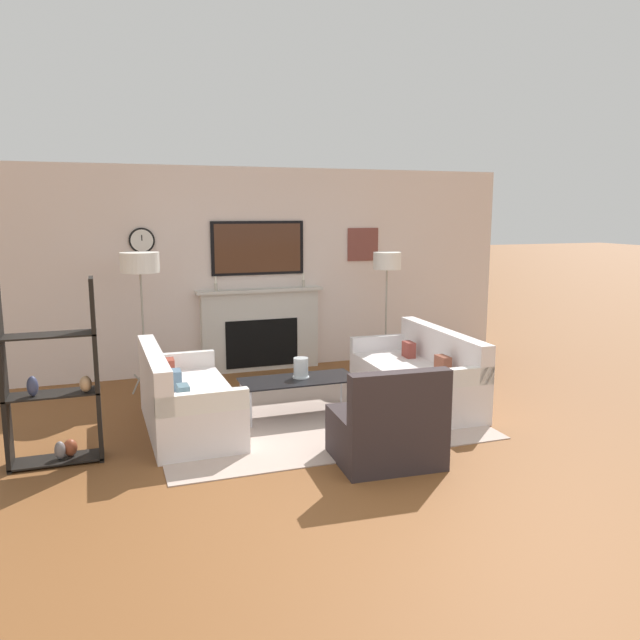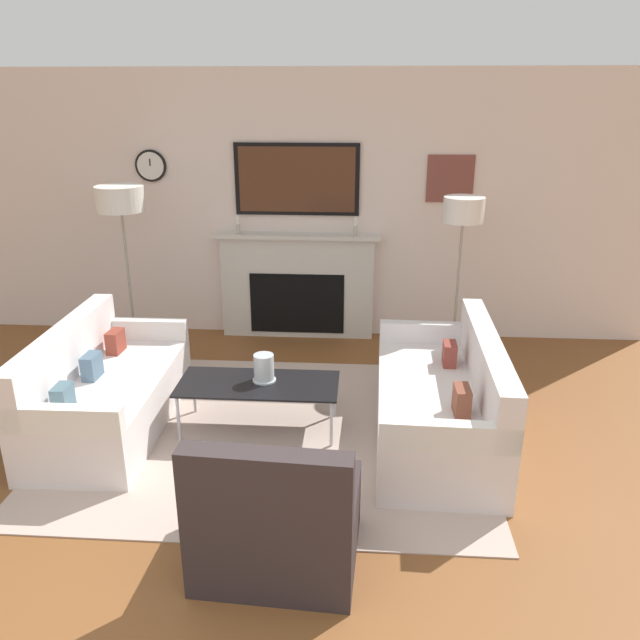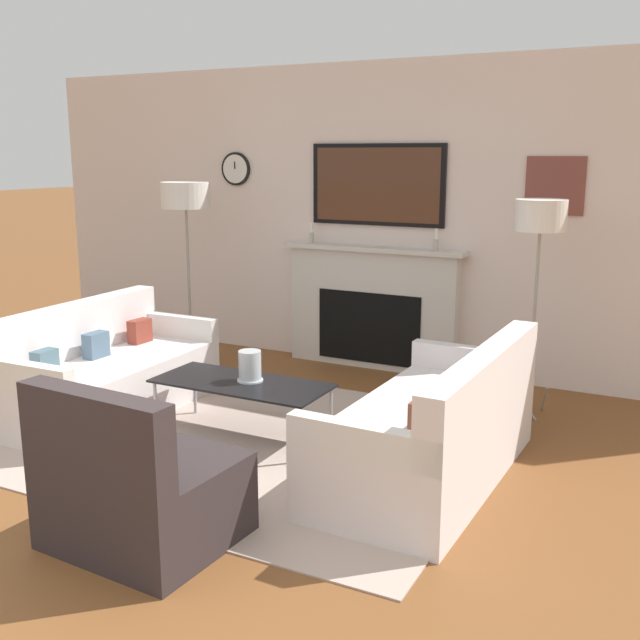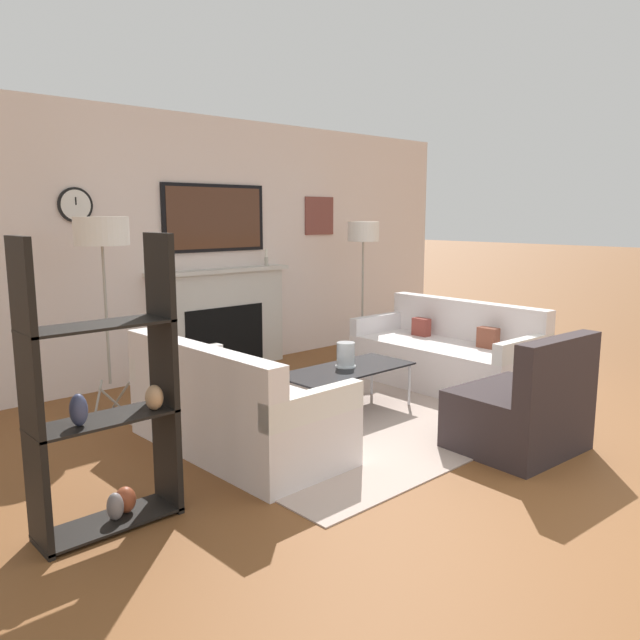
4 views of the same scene
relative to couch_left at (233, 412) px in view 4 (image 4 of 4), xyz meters
The scene contains 11 objects.
ground_plane 2.64m from the couch_left, 60.50° to the right, with size 60.00×60.00×0.00m, color brown.
fireplace_wall 2.68m from the couch_left, 59.05° to the left, with size 7.28×0.28×2.70m.
area_rug 1.32m from the couch_left, ahead, with size 3.18×2.59×0.01m.
couch_left is the anchor object (origin of this frame).
couch_right 2.58m from the couch_left, ahead, with size 0.90×1.85×0.82m.
armchair 2.08m from the couch_left, 42.73° to the right, with size 0.90×0.79×0.87m.
coffee_table 1.20m from the couch_left, ahead, with size 1.22×0.53×0.40m.
hurricane_candle 1.25m from the couch_left, ahead, with size 0.18×0.18×0.21m.
floor_lamp_left 1.91m from the couch_left, 100.83° to the left, with size 0.44×0.44×1.67m.
floor_lamp_right 3.39m from the couch_left, 26.51° to the left, with size 0.36×0.36×1.61m.
shelf_unit 1.30m from the couch_left, 157.35° to the right, with size 0.76×0.28×1.59m.
Camera 4 is at (-3.74, -1.30, 1.69)m, focal length 35.00 mm.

